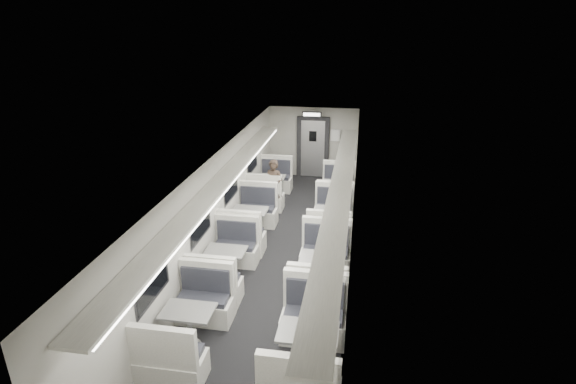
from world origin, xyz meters
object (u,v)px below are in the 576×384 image
(booth_left_a, at_px, (271,188))
(booth_right_c, at_px, (322,274))
(passenger, at_px, (274,186))
(booth_right_b, at_px, (331,223))
(exit_sign, at_px, (312,114))
(booth_right_d, at_px, (307,351))
(booth_left_c, at_px, (226,265))
(booth_left_b, at_px, (250,223))
(vestibule_door, at_px, (313,148))
(booth_right_a, at_px, (337,194))
(booth_left_d, at_px, (189,328))

(booth_left_a, relative_size, booth_right_c, 0.96)
(booth_right_c, xyz_separation_m, passenger, (-1.72, 3.76, 0.38))
(booth_right_b, height_order, exit_sign, exit_sign)
(booth_left_a, height_order, passenger, passenger)
(booth_right_b, xyz_separation_m, booth_right_d, (0.00, -4.74, 0.03))
(booth_right_d, height_order, exit_sign, exit_sign)
(booth_left_a, xyz_separation_m, booth_left_c, (0.00, -4.61, -0.01))
(booth_right_c, bearing_deg, booth_right_b, 90.00)
(booth_left_a, relative_size, booth_right_b, 1.00)
(booth_right_d, distance_m, exit_sign, 9.03)
(booth_left_a, xyz_separation_m, passenger, (0.28, -0.92, 0.39))
(booth_left_b, relative_size, vestibule_door, 1.01)
(booth_right_a, bearing_deg, booth_right_b, -90.00)
(booth_right_d, bearing_deg, passenger, 105.92)
(booth_left_b, height_order, vestibule_door, vestibule_door)
(passenger, distance_m, vestibule_door, 3.32)
(booth_left_b, height_order, booth_right_d, booth_right_d)
(booth_right_a, distance_m, booth_right_c, 4.53)
(passenger, relative_size, vestibule_door, 0.73)
(passenger, height_order, exit_sign, exit_sign)
(booth_right_a, relative_size, vestibule_door, 0.97)
(booth_left_d, bearing_deg, booth_right_c, 45.19)
(booth_left_a, xyz_separation_m, exit_sign, (1.00, 1.82, 1.91))
(booth_left_d, xyz_separation_m, vestibule_door, (1.00, 9.00, 0.67))
(booth_left_d, relative_size, vestibule_door, 0.98)
(booth_left_c, relative_size, vestibule_door, 0.96)
(exit_sign, bearing_deg, booth_left_b, -102.80)
(booth_left_d, relative_size, booth_right_a, 1.01)
(booth_right_d, xyz_separation_m, exit_sign, (-1.00, 8.78, 1.88))
(booth_left_c, height_order, exit_sign, exit_sign)
(booth_left_d, relative_size, booth_right_c, 0.95)
(booth_left_a, height_order, booth_left_d, booth_left_a)
(booth_left_c, bearing_deg, exit_sign, 81.16)
(booth_left_a, relative_size, vestibule_door, 0.99)
(vestibule_door, relative_size, exit_sign, 3.39)
(passenger, bearing_deg, booth_left_d, -77.39)
(booth_left_c, relative_size, passenger, 1.32)
(booth_left_b, distance_m, exit_sign, 4.90)
(booth_right_a, relative_size, exit_sign, 3.27)
(booth_right_a, relative_size, passenger, 1.33)
(booth_right_d, relative_size, vestibule_door, 1.06)
(booth_right_a, height_order, exit_sign, exit_sign)
(booth_left_c, distance_m, booth_right_b, 3.12)
(booth_left_d, xyz_separation_m, booth_right_a, (2.00, 6.54, -0.00))
(booth_right_c, bearing_deg, vestibule_door, 98.15)
(booth_right_b, bearing_deg, booth_right_c, -90.00)
(booth_left_b, xyz_separation_m, booth_right_a, (2.00, 2.43, -0.02))
(booth_left_a, relative_size, booth_left_d, 1.01)
(booth_right_b, distance_m, booth_right_d, 4.74)
(booth_left_a, xyz_separation_m, booth_left_d, (0.00, -6.70, -0.00))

